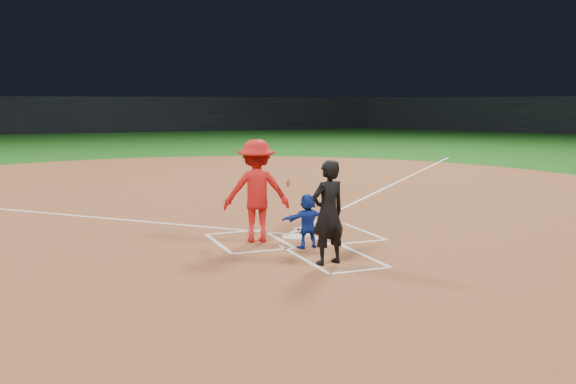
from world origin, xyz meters
name	(u,v)px	position (x,y,z in m)	size (l,w,h in m)	color
ground	(294,238)	(0.00, 0.00, 0.00)	(120.00, 120.00, 0.00)	#124A12
home_plate_dirt	(215,197)	(0.00, 6.00, 0.01)	(28.00, 28.00, 0.01)	brown
stadium_wall_far	(88,115)	(0.00, 48.00, 1.60)	(80.00, 1.20, 3.20)	black
home_plate	(294,237)	(0.00, 0.00, 0.02)	(0.60, 0.60, 0.02)	silver
catcher	(308,221)	(-0.13, -0.96, 0.52)	(0.94, 0.30, 1.02)	#1636B3
umpire	(328,212)	(-0.30, -2.20, 0.89)	(0.64, 0.42, 1.76)	black
chalk_markings	(222,200)	(0.00, 5.29, 0.01)	(28.35, 17.32, 0.01)	white
batter_at_plate	(257,191)	(-0.82, -0.07, 1.01)	(1.50, 1.07, 1.99)	red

